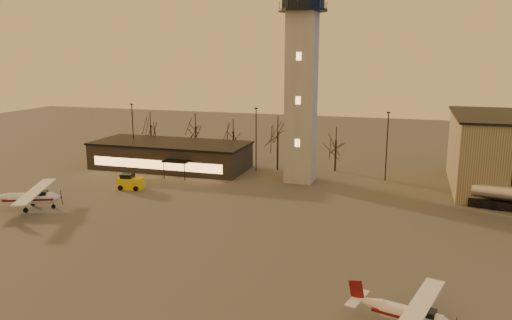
{
  "coord_description": "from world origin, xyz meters",
  "views": [
    {
      "loc": [
        15.24,
        -39.92,
        18.2
      ],
      "look_at": [
        -1.41,
        13.0,
        6.47
      ],
      "focal_mm": 35.0,
      "sensor_mm": 36.0,
      "label": 1
    }
  ],
  "objects_px": {
    "cessna_front": "(413,319)",
    "service_cart": "(130,183)",
    "control_tower": "(302,68)",
    "fuel_truck": "(505,199)",
    "cessna_rear": "(33,200)",
    "terminal": "(171,155)"
  },
  "relations": [
    {
      "from": "cessna_rear",
      "to": "fuel_truck",
      "type": "distance_m",
      "value": 56.81
    },
    {
      "from": "fuel_truck",
      "to": "service_cart",
      "type": "xyz_separation_m",
      "value": [
        -47.92,
        -5.48,
        -0.37
      ]
    },
    {
      "from": "terminal",
      "to": "cessna_front",
      "type": "xyz_separation_m",
      "value": [
        38.12,
        -39.75,
        -1.23
      ]
    },
    {
      "from": "cessna_front",
      "to": "service_cart",
      "type": "height_order",
      "value": "cessna_front"
    },
    {
      "from": "terminal",
      "to": "cessna_rear",
      "type": "distance_m",
      "value": 25.71
    },
    {
      "from": "cessna_front",
      "to": "service_cart",
      "type": "bearing_deg",
      "value": 159.76
    },
    {
      "from": "service_cart",
      "to": "terminal",
      "type": "bearing_deg",
      "value": 85.38
    },
    {
      "from": "terminal",
      "to": "fuel_truck",
      "type": "distance_m",
      "value": 49.19
    },
    {
      "from": "terminal",
      "to": "service_cart",
      "type": "height_order",
      "value": "terminal"
    },
    {
      "from": "service_cart",
      "to": "fuel_truck",
      "type": "bearing_deg",
      "value": -0.7
    },
    {
      "from": "terminal",
      "to": "service_cart",
      "type": "bearing_deg",
      "value": -87.4
    },
    {
      "from": "control_tower",
      "to": "terminal",
      "type": "xyz_separation_m",
      "value": [
        -21.99,
        1.98,
        -14.17
      ]
    },
    {
      "from": "cessna_front",
      "to": "cessna_rear",
      "type": "height_order",
      "value": "cessna_rear"
    },
    {
      "from": "cessna_rear",
      "to": "terminal",
      "type": "bearing_deg",
      "value": 53.33
    },
    {
      "from": "cessna_rear",
      "to": "service_cart",
      "type": "height_order",
      "value": "cessna_rear"
    },
    {
      "from": "cessna_front",
      "to": "service_cart",
      "type": "relative_size",
      "value": 2.74
    },
    {
      "from": "cessna_rear",
      "to": "fuel_truck",
      "type": "height_order",
      "value": "cessna_rear"
    },
    {
      "from": "control_tower",
      "to": "fuel_truck",
      "type": "distance_m",
      "value": 31.14
    },
    {
      "from": "terminal",
      "to": "control_tower",
      "type": "bearing_deg",
      "value": -5.15
    },
    {
      "from": "control_tower",
      "to": "fuel_truck",
      "type": "relative_size",
      "value": 3.91
    },
    {
      "from": "service_cart",
      "to": "cessna_front",
      "type": "bearing_deg",
      "value": -42.26
    },
    {
      "from": "terminal",
      "to": "service_cart",
      "type": "xyz_separation_m",
      "value": [
        0.61,
        -13.45,
        -1.35
      ]
    }
  ]
}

